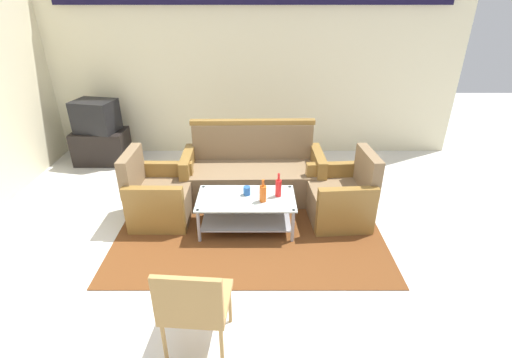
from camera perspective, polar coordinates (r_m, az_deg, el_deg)
ground_plane at (r=3.91m, az=-0.69°, el=-12.87°), size 14.00×14.00×0.00m
wall_back at (r=6.14m, az=-0.46°, el=17.33°), size 6.52×0.19×2.80m
rug at (r=4.50m, az=-0.96°, el=-6.76°), size 3.00×2.22×0.01m
couch at (r=4.97m, az=-0.47°, el=0.83°), size 1.81×0.77×0.96m
armchair_left at (r=4.62m, az=-14.56°, el=-2.66°), size 0.71×0.77×0.85m
armchair_right at (r=4.57m, az=12.79°, el=-2.78°), size 0.75×0.81×0.85m
coffee_table at (r=4.28m, az=-1.51°, el=-4.48°), size 1.10×0.60×0.40m
bottle_orange at (r=4.09m, az=1.04°, el=-2.17°), size 0.08×0.08×0.26m
bottle_red at (r=4.20m, az=3.40°, el=-1.31°), size 0.07×0.07×0.28m
cup at (r=4.25m, az=-1.41°, el=-1.80°), size 0.08×0.08×0.10m
tv_stand at (r=6.47m, az=-22.38°, el=4.59°), size 0.80×0.50×0.52m
television at (r=6.32m, az=-23.16°, el=8.78°), size 0.68×0.56×0.48m
wicker_chair at (r=2.86m, az=-9.46°, el=-18.08°), size 0.52×0.52×0.84m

